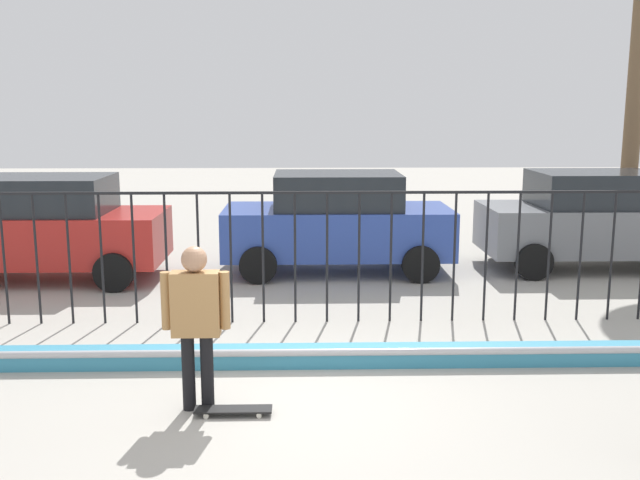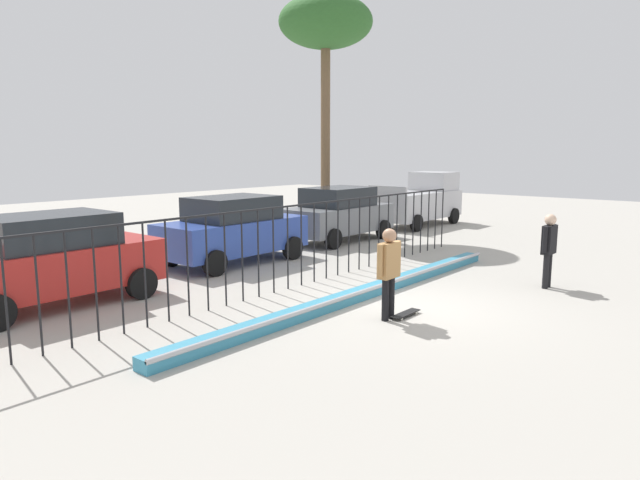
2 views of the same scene
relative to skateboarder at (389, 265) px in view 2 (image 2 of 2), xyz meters
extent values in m
plane|color=#ADA89E|center=(0.99, 0.12, -1.05)|extent=(60.00, 60.00, 0.00)
cube|color=teal|center=(0.99, 1.29, -0.94)|extent=(11.00, 0.36, 0.22)
cylinder|color=#B2B2B7|center=(0.99, 1.11, -0.83)|extent=(11.00, 0.09, 0.09)
cylinder|color=black|center=(-5.54, 3.09, -0.08)|extent=(0.04, 0.04, 1.94)
cylinder|color=black|center=(-5.08, 3.09, -0.08)|extent=(0.04, 0.04, 1.94)
cylinder|color=black|center=(-4.61, 3.09, -0.08)|extent=(0.04, 0.04, 1.94)
cylinder|color=black|center=(-4.14, 3.09, -0.08)|extent=(0.04, 0.04, 1.94)
cylinder|color=black|center=(-3.68, 3.09, -0.08)|extent=(0.04, 0.04, 1.94)
cylinder|color=black|center=(-3.21, 3.09, -0.08)|extent=(0.04, 0.04, 1.94)
cylinder|color=black|center=(-2.74, 3.09, -0.08)|extent=(0.04, 0.04, 1.94)
cylinder|color=black|center=(-2.28, 3.09, -0.08)|extent=(0.04, 0.04, 1.94)
cylinder|color=black|center=(-1.81, 3.09, -0.08)|extent=(0.04, 0.04, 1.94)
cylinder|color=black|center=(-1.34, 3.09, -0.08)|extent=(0.04, 0.04, 1.94)
cylinder|color=black|center=(-0.88, 3.09, -0.08)|extent=(0.04, 0.04, 1.94)
cylinder|color=black|center=(-0.41, 3.09, -0.08)|extent=(0.04, 0.04, 1.94)
cylinder|color=black|center=(0.06, 3.09, -0.08)|extent=(0.04, 0.04, 1.94)
cylinder|color=black|center=(0.52, 3.09, -0.08)|extent=(0.04, 0.04, 1.94)
cylinder|color=black|center=(0.99, 3.09, -0.08)|extent=(0.04, 0.04, 1.94)
cylinder|color=black|center=(1.46, 3.09, -0.08)|extent=(0.04, 0.04, 1.94)
cylinder|color=black|center=(1.92, 3.09, -0.08)|extent=(0.04, 0.04, 1.94)
cylinder|color=black|center=(2.39, 3.09, -0.08)|extent=(0.04, 0.04, 1.94)
cylinder|color=black|center=(2.86, 3.09, -0.08)|extent=(0.04, 0.04, 1.94)
cylinder|color=black|center=(3.32, 3.09, -0.08)|extent=(0.04, 0.04, 1.94)
cylinder|color=black|center=(3.79, 3.09, -0.08)|extent=(0.04, 0.04, 1.94)
cylinder|color=black|center=(4.26, 3.09, -0.08)|extent=(0.04, 0.04, 1.94)
cylinder|color=black|center=(4.72, 3.09, -0.08)|extent=(0.04, 0.04, 1.94)
cylinder|color=black|center=(5.19, 3.09, -0.08)|extent=(0.04, 0.04, 1.94)
cylinder|color=black|center=(5.66, 3.09, -0.08)|extent=(0.04, 0.04, 1.94)
cylinder|color=black|center=(6.12, 3.09, -0.08)|extent=(0.04, 0.04, 1.94)
cylinder|color=black|center=(6.59, 3.09, -0.08)|extent=(0.04, 0.04, 1.94)
cylinder|color=black|center=(7.06, 3.09, -0.08)|extent=(0.04, 0.04, 1.94)
cylinder|color=black|center=(7.52, 3.09, -0.08)|extent=(0.04, 0.04, 1.94)
cylinder|color=black|center=(7.99, 3.09, -0.08)|extent=(0.04, 0.04, 1.94)
cube|color=black|center=(0.99, 3.09, 0.87)|extent=(14.00, 0.04, 0.04)
cylinder|color=black|center=(-0.10, 0.00, -0.64)|extent=(0.14, 0.14, 0.81)
cylinder|color=black|center=(0.10, 0.00, -0.64)|extent=(0.14, 0.14, 0.81)
cube|color=#A87A47|center=(0.00, 0.00, 0.10)|extent=(0.49, 0.21, 0.67)
sphere|color=#A87A5B|center=(0.00, 0.00, 0.57)|extent=(0.26, 0.26, 0.26)
cylinder|color=#A87A47|center=(-0.30, 0.00, 0.13)|extent=(0.11, 0.11, 0.60)
cylinder|color=#A87A47|center=(0.30, 0.00, 0.13)|extent=(0.11, 0.11, 0.60)
cube|color=black|center=(0.38, -0.16, -0.98)|extent=(0.80, 0.20, 0.02)
cylinder|color=silver|center=(0.65, -0.09, -1.02)|extent=(0.05, 0.03, 0.05)
cylinder|color=silver|center=(0.65, -0.24, -1.02)|extent=(0.05, 0.03, 0.05)
cylinder|color=silver|center=(0.11, -0.09, -1.02)|extent=(0.05, 0.03, 0.05)
cylinder|color=silver|center=(0.11, -0.24, -1.02)|extent=(0.05, 0.03, 0.05)
cylinder|color=black|center=(4.39, -1.48, -0.64)|extent=(0.13, 0.13, 0.81)
cylinder|color=black|center=(4.58, -1.48, -0.64)|extent=(0.13, 0.13, 0.81)
cube|color=black|center=(4.49, -1.48, 0.09)|extent=(0.49, 0.21, 0.67)
sphere|color=beige|center=(4.49, -1.48, 0.56)|extent=(0.26, 0.26, 0.26)
cylinder|color=black|center=(4.19, -1.48, 0.13)|extent=(0.11, 0.11, 0.60)
cylinder|color=black|center=(4.78, -1.48, 0.13)|extent=(0.11, 0.11, 0.60)
cube|color=#B2231E|center=(-3.60, 5.87, -0.26)|extent=(4.30, 1.90, 0.90)
cube|color=#1E2328|center=(-3.60, 5.87, 0.52)|extent=(2.37, 1.71, 0.66)
cylinder|color=black|center=(-2.14, 6.82, -0.71)|extent=(0.68, 0.22, 0.68)
cylinder|color=black|center=(-2.14, 4.92, -0.71)|extent=(0.68, 0.22, 0.68)
cube|color=#2D479E|center=(1.77, 6.38, -0.26)|extent=(4.30, 1.90, 0.90)
cube|color=#1E2328|center=(1.77, 6.38, 0.52)|extent=(2.37, 1.71, 0.66)
cylinder|color=black|center=(3.23, 7.33, -0.71)|extent=(0.68, 0.22, 0.68)
cylinder|color=black|center=(3.23, 5.43, -0.71)|extent=(0.68, 0.22, 0.68)
cylinder|color=black|center=(0.30, 7.33, -0.71)|extent=(0.68, 0.22, 0.68)
cylinder|color=black|center=(0.30, 5.43, -0.71)|extent=(0.68, 0.22, 0.68)
cube|color=slate|center=(6.80, 6.53, -0.26)|extent=(4.30, 1.90, 0.90)
cube|color=#1E2328|center=(6.80, 6.53, 0.52)|extent=(2.37, 1.71, 0.66)
cylinder|color=black|center=(8.26, 7.48, -0.71)|extent=(0.68, 0.22, 0.68)
cylinder|color=black|center=(8.26, 5.58, -0.71)|extent=(0.68, 0.22, 0.68)
cylinder|color=black|center=(5.34, 7.48, -0.71)|extent=(0.68, 0.22, 0.68)
cylinder|color=black|center=(5.34, 5.58, -0.71)|extent=(0.68, 0.22, 0.68)
cube|color=#B7B7BC|center=(12.21, 6.51, -0.16)|extent=(4.70, 1.90, 1.10)
cube|color=#B7B7BC|center=(13.66, 6.51, 0.79)|extent=(1.50, 1.75, 0.80)
cube|color=#B7B7BC|center=(9.92, 6.51, 0.57)|extent=(0.12, 1.75, 0.36)
cylinder|color=black|center=(13.81, 7.46, -0.71)|extent=(0.68, 0.22, 0.68)
cylinder|color=black|center=(13.81, 5.56, -0.71)|extent=(0.68, 0.22, 0.68)
cylinder|color=black|center=(10.61, 7.46, -0.71)|extent=(0.68, 0.22, 0.68)
cylinder|color=black|center=(10.61, 5.56, -0.71)|extent=(0.68, 0.22, 0.68)
cylinder|color=brown|center=(8.22, 8.28, 2.43)|extent=(0.36, 0.36, 6.95)
ellipsoid|color=#2D6028|center=(8.22, 8.28, 6.87)|extent=(3.52, 3.52, 1.94)
camera|label=1|loc=(1.10, -7.10, 2.09)|focal=40.14mm
camera|label=2|loc=(-8.70, -5.59, 2.12)|focal=31.41mm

